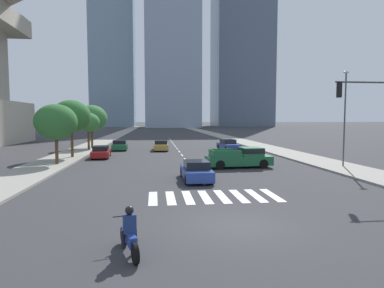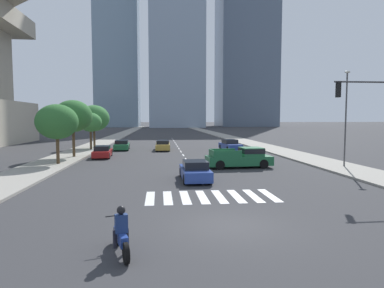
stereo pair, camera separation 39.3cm
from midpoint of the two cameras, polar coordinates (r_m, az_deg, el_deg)
name	(u,v)px [view 2 (the right image)]	position (r m, az deg, el deg)	size (l,w,h in m)	color
ground_plane	(230,226)	(13.00, 7.51, -13.84)	(800.00, 800.00, 0.00)	#333335
sidewalk_east	(273,149)	(44.83, 14.07, -0.85)	(4.00, 260.00, 0.15)	gray
sidewalk_west	(82,151)	(43.24, -18.23, -1.13)	(4.00, 260.00, 0.15)	gray
crosswalk_near	(211,197)	(17.45, 3.94, -9.06)	(6.75, 2.99, 0.01)	silver
lane_divider_center	(179,149)	(45.00, -2.01, -0.80)	(0.14, 50.00, 0.01)	silver
motorcycle_lead	(121,235)	(10.43, -11.09, -15.14)	(0.91, 2.07, 1.49)	black
pickup_truck	(242,158)	(27.84, 9.02, -2.37)	(5.49, 2.30, 1.67)	#1E6038
sedan_blue_0	(195,171)	(21.84, 1.05, -4.72)	(1.84, 4.23, 1.32)	navy
sedan_green_1	(122,145)	(44.06, -11.79, -0.22)	(2.06, 4.53, 1.29)	#1E6038
sedan_blue_2	(230,145)	(43.16, 6.87, -0.21)	(2.31, 4.88, 1.38)	navy
sedan_gold_3	(163,146)	(42.71, -4.81, -0.28)	(1.89, 4.53, 1.30)	#B28E38
sedan_red_4	(102,152)	(35.82, -14.91, -1.35)	(1.98, 4.47, 1.25)	maroon
traffic_signal_near	(375,111)	(22.39, 29.48, 4.99)	(4.23, 0.28, 6.45)	#333335
street_lamp_east	(346,112)	(29.97, 25.41, 5.09)	(0.50, 0.24, 7.80)	#3F3F42
street_tree_nearest	(57,122)	(30.80, -21.97, 3.57)	(3.57, 3.57, 5.17)	#4C3823
street_tree_second	(73,116)	(36.01, -19.58, 4.56)	(3.85, 3.85, 5.83)	#4C3823
street_tree_third	(90,122)	(44.40, -16.90, 3.59)	(2.87, 2.87, 4.69)	#4C3823
street_tree_fourth	(94,118)	(46.67, -16.36, 4.30)	(4.14, 4.14, 5.76)	#4C3823
office_tower_left_skyline	(117,22)	(178.83, -12.74, 19.80)	(20.92, 21.60, 114.13)	#7A93A8
office_tower_center_skyline	(176,12)	(166.86, -2.68, 21.80)	(25.51, 21.90, 115.50)	#8C9EB2
office_tower_right_skyline	(246,34)	(189.33, 9.39, 18.28)	(29.87, 26.01, 110.24)	slate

